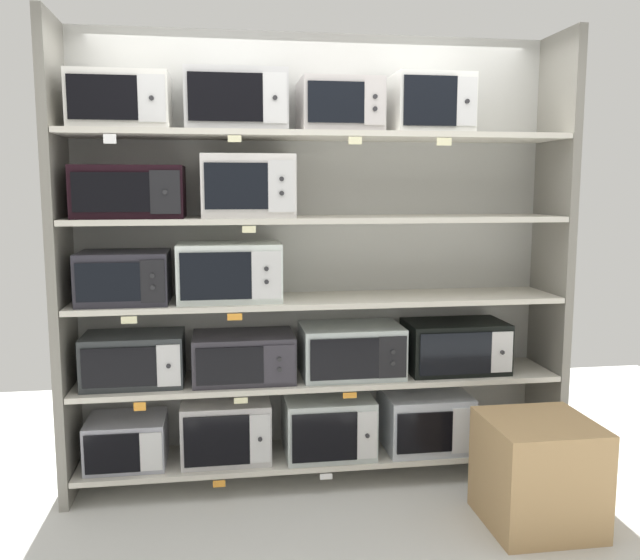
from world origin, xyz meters
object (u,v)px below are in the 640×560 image
microwave_3 (425,419)px  microwave_13 (236,101)px  microwave_7 (455,346)px  microwave_9 (229,272)px  microwave_8 (125,277)px  microwave_14 (339,107)px  microwave_4 (134,359)px  shipping_carton (538,472)px  microwave_15 (429,105)px  microwave_1 (226,429)px  microwave_10 (130,192)px  microwave_5 (244,357)px  microwave_11 (248,186)px  microwave_12 (120,102)px  microwave_2 (328,424)px  microwave_6 (351,350)px  microwave_0 (127,441)px

microwave_3 → microwave_13: size_ratio=0.93×
microwave_7 → microwave_9: 1.38m
microwave_8 → microwave_14: microwave_14 is taller
microwave_4 → shipping_carton: 2.19m
microwave_4 → microwave_15: microwave_15 is taller
microwave_8 → shipping_carton: microwave_8 is taller
microwave_1 → microwave_10: 1.41m
microwave_9 → microwave_5: bearing=0.1°
microwave_3 → microwave_11: 1.71m
microwave_4 → microwave_8: size_ratio=1.14×
microwave_11 → microwave_12: microwave_12 is taller
microwave_2 → microwave_9: 1.05m
microwave_1 → microwave_12: 1.86m
microwave_7 → microwave_1: bearing=-180.0°
microwave_4 → microwave_10: (0.01, 0.00, 0.91)m
microwave_6 → microwave_9: 0.83m
microwave_0 → microwave_4: size_ratio=0.79×
microwave_6 → shipping_carton: bearing=-40.3°
microwave_6 → microwave_9: bearing=-180.0°
microwave_2 → microwave_8: 1.41m
microwave_2 → microwave_4: 1.15m
microwave_13 → microwave_15: 1.06m
microwave_4 → microwave_5: (0.59, -0.00, -0.01)m
microwave_4 → microwave_6: microwave_6 is taller
microwave_3 → microwave_7: (0.17, -0.00, 0.44)m
microwave_0 → microwave_14: bearing=0.0°
microwave_8 → microwave_10: 0.46m
microwave_7 → microwave_10: size_ratio=1.03×
microwave_8 → microwave_9: 0.56m
microwave_0 → microwave_8: (0.02, 0.00, 0.92)m
microwave_11 → microwave_3: bearing=0.0°
microwave_4 → microwave_7: bearing=-0.0°
microwave_2 → shipping_carton: size_ratio=0.93×
microwave_3 → microwave_4: microwave_4 is taller
microwave_1 → microwave_11: (0.14, 0.00, 1.36)m
microwave_5 → microwave_10: bearing=180.0°
microwave_8 → microwave_15: 1.91m
microwave_11 → microwave_12: size_ratio=0.99×
microwave_0 → microwave_10: (0.07, 0.00, 1.37)m
microwave_9 → shipping_carton: microwave_9 is taller
microwave_12 → microwave_15: bearing=-0.0°
microwave_8 → microwave_11: microwave_11 is taller
microwave_6 → microwave_2: bearing=-180.0°
microwave_2 → microwave_3: bearing=0.0°
microwave_9 → microwave_10: bearing=180.0°
microwave_1 → microwave_15: (1.15, 0.00, 1.81)m
microwave_12 → microwave_14: (1.15, -0.00, -0.00)m
microwave_3 → microwave_8: bearing=-180.0°
microwave_8 → microwave_10: size_ratio=0.84×
microwave_0 → microwave_12: 1.83m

